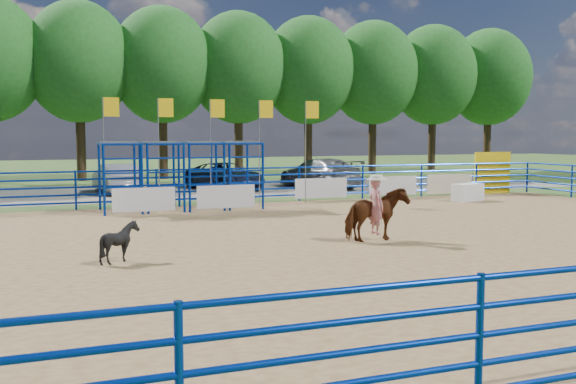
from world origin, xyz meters
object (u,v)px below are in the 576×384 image
at_px(calf, 120,242).
at_px(car_c, 225,176).
at_px(car_b, 117,179).
at_px(horse_and_rider, 376,209).
at_px(announcer_table, 468,192).
at_px(car_d, 319,173).

xyz_separation_m(calf, car_c, (7.09, 17.50, 0.22)).
distance_m(car_b, car_c, 5.44).
relative_size(horse_and_rider, car_b, 0.58).
relative_size(horse_and_rider, car_c, 0.50).
bearing_deg(announcer_table, car_c, 131.40).
bearing_deg(car_b, car_c, 174.54).
distance_m(horse_and_rider, car_c, 17.04).
relative_size(horse_and_rider, calf, 2.71).
distance_m(horse_and_rider, calf, 6.69).
bearing_deg(horse_and_rider, car_c, 88.55).
xyz_separation_m(announcer_table, car_c, (-8.17, 9.27, 0.31)).
distance_m(horse_and_rider, car_d, 17.13).
relative_size(calf, car_d, 0.17).
bearing_deg(car_c, calf, -131.06).
relative_size(calf, car_b, 0.21).
relative_size(announcer_table, horse_and_rider, 0.55).
bearing_deg(announcer_table, car_d, 110.72).
height_order(calf, car_c, car_c).
relative_size(announcer_table, car_b, 0.32).
xyz_separation_m(announcer_table, calf, (-15.26, -8.24, 0.09)).
height_order(announcer_table, car_d, car_d).
xyz_separation_m(horse_and_rider, car_b, (-5.00, 16.81, -0.17)).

